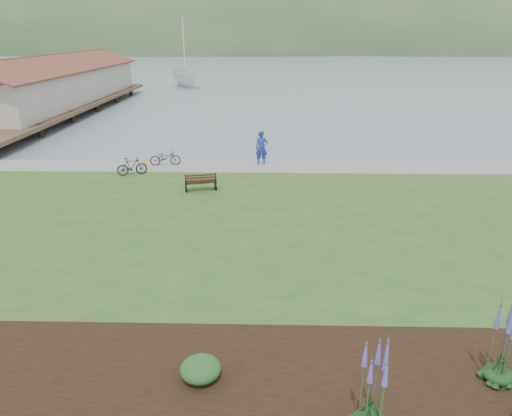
{
  "coord_description": "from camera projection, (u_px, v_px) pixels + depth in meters",
  "views": [
    {
      "loc": [
        0.4,
        -17.31,
        7.36
      ],
      "look_at": [
        0.02,
        -1.63,
        1.3
      ],
      "focal_mm": 32.0,
      "sensor_mm": 36.0,
      "label": 1
    }
  ],
  "objects": [
    {
      "name": "ground",
      "position": [
        257.0,
        223.0,
        18.81
      ],
      "size": [
        600.0,
        600.0,
        0.0
      ],
      "primitive_type": "plane",
      "color": "slate",
      "rests_on": "ground"
    },
    {
      "name": "shrub_0",
      "position": [
        201.0,
        369.0,
        9.71
      ],
      "size": [
        0.88,
        0.88,
        0.44
      ],
      "primitive_type": "ellipsoid",
      "color": "#1E4C21",
      "rests_on": "garden_bed"
    },
    {
      "name": "person",
      "position": [
        262.0,
        145.0,
        25.25
      ],
      "size": [
        0.9,
        0.69,
        2.22
      ],
      "primitive_type": "imported",
      "rotation": [
        0.0,
        0.0,
        0.18
      ],
      "color": "#213097",
      "rests_on": "lawn"
    },
    {
      "name": "bicycle_a",
      "position": [
        165.0,
        158.0,
        25.34
      ],
      "size": [
        0.89,
        1.76,
        0.88
      ],
      "primitive_type": "imported",
      "rotation": [
        0.0,
        0.0,
        1.76
      ],
      "color": "black",
      "rests_on": "lawn"
    },
    {
      "name": "lawn",
      "position": [
        255.0,
        239.0,
        16.87
      ],
      "size": [
        34.0,
        20.0,
        0.4
      ],
      "primitive_type": "cube",
      "color": "#2D561E",
      "rests_on": "ground"
    },
    {
      "name": "sailboat",
      "position": [
        186.0,
        88.0,
        64.71
      ],
      "size": [
        15.77,
        15.83,
        29.98
      ],
      "primitive_type": "imported",
      "rotation": [
        0.0,
        0.0,
        0.56
      ],
      "color": "silver",
      "rests_on": "ground"
    },
    {
      "name": "echium_0",
      "position": [
        372.0,
        387.0,
        8.19
      ],
      "size": [
        0.62,
        0.62,
        2.23
      ],
      "color": "#133415",
      "rests_on": "garden_bed"
    },
    {
      "name": "garden_bed",
      "position": [
        390.0,
        391.0,
        9.45
      ],
      "size": [
        24.0,
        4.4,
        0.04
      ],
      "primitive_type": "cube",
      "color": "black",
      "rests_on": "lawn"
    },
    {
      "name": "bicycle_b",
      "position": [
        132.0,
        166.0,
        23.61
      ],
      "size": [
        0.94,
        1.59,
        0.92
      ],
      "primitive_type": "imported",
      "rotation": [
        0.0,
        0.0,
        1.92
      ],
      "color": "black",
      "rests_on": "lawn"
    },
    {
      "name": "echium_1",
      "position": [
        506.0,
        341.0,
        9.33
      ],
      "size": [
        0.62,
        0.62,
        2.36
      ],
      "color": "#133415",
      "rests_on": "garden_bed"
    },
    {
      "name": "pier_pavilion",
      "position": [
        56.0,
        84.0,
        43.97
      ],
      "size": [
        8.0,
        36.0,
        5.4
      ],
      "color": "#4C3826",
      "rests_on": "ground"
    },
    {
      "name": "shoreline_path",
      "position": [
        259.0,
        167.0,
        25.09
      ],
      "size": [
        34.0,
        2.2,
        0.03
      ],
      "primitive_type": "cube",
      "color": "gray",
      "rests_on": "lawn"
    },
    {
      "name": "far_hillside",
      "position": [
        318.0,
        52.0,
        176.86
      ],
      "size": [
        580.0,
        80.0,
        38.0
      ],
      "primitive_type": null,
      "color": "#395831",
      "rests_on": "ground"
    },
    {
      "name": "park_bench",
      "position": [
        201.0,
        182.0,
        21.26
      ],
      "size": [
        1.53,
        0.91,
        0.89
      ],
      "rotation": [
        0.0,
        0.0,
        0.24
      ],
      "color": "black",
      "rests_on": "lawn"
    },
    {
      "name": "pannier",
      "position": [
        145.0,
        163.0,
        25.47
      ],
      "size": [
        0.22,
        0.3,
        0.29
      ],
      "primitive_type": "cube",
      "rotation": [
        0.0,
        0.0,
        0.21
      ],
      "color": "gold",
      "rests_on": "lawn"
    }
  ]
}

